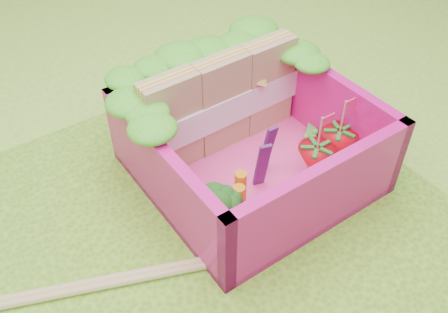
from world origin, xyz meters
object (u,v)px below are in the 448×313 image
at_px(chopsticks, 21,299).
at_px(strawberry_right, 337,145).
at_px(broccoli, 220,204).
at_px(sandwich_stack, 222,103).
at_px(bento_box, 251,141).
at_px(strawberry_left, 315,162).

bearing_deg(chopsticks, strawberry_right, -5.03).
xyz_separation_m(broccoli, chopsticks, (-1.09, 0.21, -0.22)).
bearing_deg(strawberry_right, sandwich_stack, 130.44).
distance_m(bento_box, broccoli, 0.53).
relative_size(broccoli, strawberry_right, 0.68).
bearing_deg(broccoli, strawberry_right, 1.83).
distance_m(sandwich_stack, broccoli, 0.76).
bearing_deg(broccoli, chopsticks, 169.18).
bearing_deg(bento_box, strawberry_left, -46.81).
height_order(bento_box, strawberry_right, bento_box).
xyz_separation_m(strawberry_left, chopsticks, (-1.80, 0.21, -0.15)).
height_order(sandwich_stack, broccoli, sandwich_stack).
distance_m(sandwich_stack, chopsticks, 1.62).
height_order(strawberry_left, chopsticks, strawberry_left).
xyz_separation_m(broccoli, strawberry_right, (0.94, 0.03, -0.07)).
bearing_deg(sandwich_stack, strawberry_right, -49.56).
bearing_deg(broccoli, strawberry_left, -0.24).
distance_m(sandwich_stack, strawberry_left, 0.70).
bearing_deg(bento_box, broccoli, -146.17).
distance_m(bento_box, chopsticks, 1.55).
height_order(bento_box, sandwich_stack, sandwich_stack).
bearing_deg(strawberry_left, sandwich_stack, 113.97).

